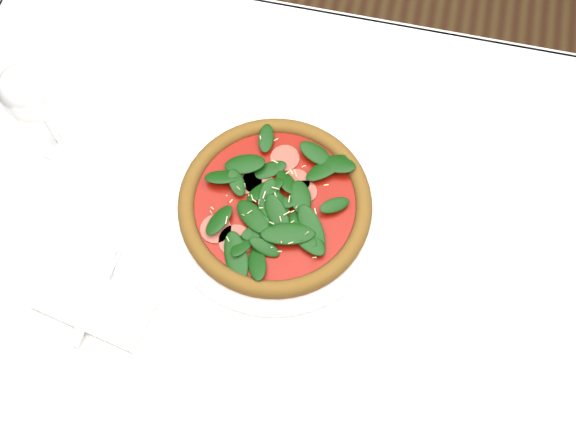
% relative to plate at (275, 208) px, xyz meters
% --- Properties ---
extents(ground, '(6.00, 6.00, 0.00)m').
position_rel_plate_xyz_m(ground, '(0.05, -0.02, -0.76)').
color(ground, brown).
rests_on(ground, ground).
extents(dining_table, '(1.21, 0.81, 0.75)m').
position_rel_plate_xyz_m(dining_table, '(0.05, -0.02, -0.11)').
color(dining_table, white).
rests_on(dining_table, ground).
extents(plate, '(0.33, 0.33, 0.01)m').
position_rel_plate_xyz_m(plate, '(0.00, 0.00, 0.00)').
color(plate, silver).
rests_on(plate, dining_table).
extents(pizza, '(0.28, 0.28, 0.04)m').
position_rel_plate_xyz_m(pizza, '(-0.00, 0.00, 0.02)').
color(pizza, brown).
rests_on(pizza, plate).
extents(wine_glass, '(0.07, 0.07, 0.18)m').
position_rel_plate_xyz_m(wine_glass, '(-0.35, 0.04, 0.12)').
color(wine_glass, white).
rests_on(wine_glass, dining_table).
extents(napkin, '(0.17, 0.10, 0.01)m').
position_rel_plate_xyz_m(napkin, '(-0.21, -0.20, -0.00)').
color(napkin, white).
rests_on(napkin, dining_table).
extents(fork, '(0.03, 0.16, 0.00)m').
position_rel_plate_xyz_m(fork, '(-0.21, -0.17, 0.01)').
color(fork, '#BDBDC1').
rests_on(fork, napkin).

